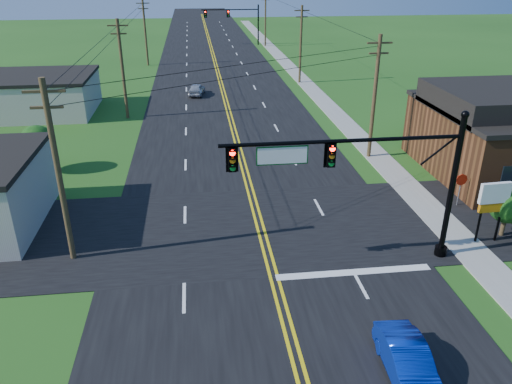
{
  "coord_description": "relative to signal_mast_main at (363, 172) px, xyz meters",
  "views": [
    {
      "loc": [
        -3.08,
        -12.21,
        13.42
      ],
      "look_at": [
        -0.31,
        10.0,
        3.12
      ],
      "focal_mm": 35.0,
      "sensor_mm": 36.0,
      "label": 1
    }
  ],
  "objects": [
    {
      "name": "cream_bldg_far",
      "position": [
        -23.34,
        30.0,
        -2.89
      ],
      "size": [
        12.2,
        9.2,
        3.7
      ],
      "color": "beige",
      "rests_on": "ground"
    },
    {
      "name": "utility_pole_right_c",
      "position": [
        5.46,
        70.0,
        -0.03
      ],
      "size": [
        1.8,
        0.28,
        9.0
      ],
      "color": "#3E301C",
      "rests_on": "ground"
    },
    {
      "name": "road_cross",
      "position": [
        -4.34,
        4.0,
        -4.73
      ],
      "size": [
        70.0,
        10.0,
        0.04
      ],
      "primitive_type": "cube",
      "color": "black",
      "rests_on": "ground"
    },
    {
      "name": "tree_left",
      "position": [
        -18.34,
        14.0,
        -2.59
      ],
      "size": [
        2.4,
        2.4,
        3.37
      ],
      "color": "#3E301C",
      "rests_on": "ground"
    },
    {
      "name": "utility_pole_right_a",
      "position": [
        5.46,
        14.0,
        -0.03
      ],
      "size": [
        1.8,
        0.28,
        9.0
      ],
      "color": "#3E301C",
      "rests_on": "ground"
    },
    {
      "name": "distant_car",
      "position": [
        -7.17,
        35.17,
        -4.11
      ],
      "size": [
        2.1,
        3.93,
        1.27
      ],
      "primitive_type": "imported",
      "rotation": [
        0.0,
        0.0,
        2.98
      ],
      "color": "#ADAEB2",
      "rests_on": "ground"
    },
    {
      "name": "tree_right_back",
      "position": [
        11.66,
        18.0,
        -2.15
      ],
      "size": [
        3.0,
        3.0,
        4.1
      ],
      "color": "#3E301C",
      "rests_on": "ground"
    },
    {
      "name": "signal_mast_main",
      "position": [
        0.0,
        0.0,
        0.0
      ],
      "size": [
        11.3,
        0.6,
        7.48
      ],
      "color": "black",
      "rests_on": "ground"
    },
    {
      "name": "utility_pole_right_b",
      "position": [
        5.46,
        40.0,
        -0.03
      ],
      "size": [
        1.8,
        0.28,
        9.0
      ],
      "color": "#3E301C",
      "rests_on": "ground"
    },
    {
      "name": "sidewalk",
      "position": [
        6.16,
        32.0,
        -4.71
      ],
      "size": [
        2.0,
        160.0,
        0.08
      ],
      "primitive_type": "cube",
      "color": "gray",
      "rests_on": "ground"
    },
    {
      "name": "utility_pole_left_c",
      "position": [
        -13.84,
        54.0,
        -0.03
      ],
      "size": [
        1.8,
        0.28,
        9.0
      ],
      "color": "#3E301C",
      "rests_on": "ground"
    },
    {
      "name": "blue_car",
      "position": [
        -0.48,
        -7.6,
        -4.1
      ],
      "size": [
        1.55,
        4.02,
        1.3
      ],
      "primitive_type": "imported",
      "rotation": [
        0.0,
        0.0,
        -0.04
      ],
      "color": "#07249C",
      "rests_on": "ground"
    },
    {
      "name": "stop_sign",
      "position": [
        8.06,
        5.25,
        -3.25
      ],
      "size": [
        0.74,
        0.11,
        2.09
      ],
      "rotation": [
        0.0,
        0.0,
        0.07
      ],
      "color": "slate",
      "rests_on": "ground"
    },
    {
      "name": "road_main",
      "position": [
        -4.34,
        42.0,
        -4.73
      ],
      "size": [
        16.0,
        220.0,
        0.04
      ],
      "primitive_type": "cube",
      "color": "black",
      "rests_on": "ground"
    },
    {
      "name": "utility_pole_left_b",
      "position": [
        -13.84,
        27.0,
        -0.03
      ],
      "size": [
        1.8,
        0.28,
        9.0
      ],
      "color": "#3E301C",
      "rests_on": "ground"
    },
    {
      "name": "signal_mast_far",
      "position": [
        0.1,
        72.0,
        -0.2
      ],
      "size": [
        10.98,
        0.6,
        7.48
      ],
      "color": "black",
      "rests_on": "ground"
    },
    {
      "name": "utility_pole_left_a",
      "position": [
        -13.84,
        2.0,
        -0.03
      ],
      "size": [
        1.8,
        0.28,
        9.0
      ],
      "color": "#3E301C",
      "rests_on": "ground"
    },
    {
      "name": "pylon_sign",
      "position": [
        7.43,
        1.0,
        -2.28
      ],
      "size": [
        1.66,
        0.32,
        3.38
      ],
      "rotation": [
        0.0,
        0.0,
        0.06
      ],
      "color": "black",
      "rests_on": "ground"
    },
    {
      "name": "shrub_corner",
      "position": [
        8.66,
        1.5,
        -2.9
      ],
      "size": [
        2.0,
        2.0,
        2.86
      ],
      "color": "#3E301C",
      "rests_on": "ground"
    }
  ]
}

